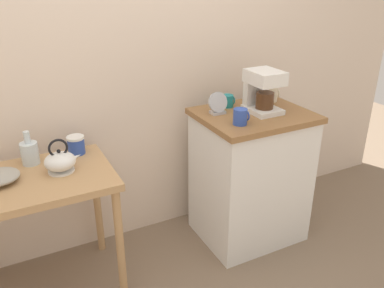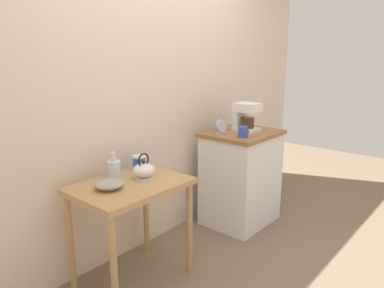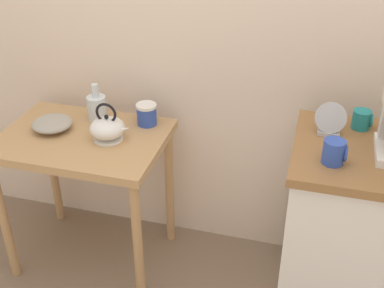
# 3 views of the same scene
# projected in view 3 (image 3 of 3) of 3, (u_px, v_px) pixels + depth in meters

# --- Properties ---
(ground_plane) EXTENTS (8.00, 8.00, 0.00)m
(ground_plane) POSITION_uv_depth(u_px,v_px,m) (199.00, 284.00, 2.48)
(ground_plane) COLOR #7A6651
(wooden_table) EXTENTS (0.76, 0.55, 0.74)m
(wooden_table) POSITION_uv_depth(u_px,v_px,m) (85.00, 156.00, 2.35)
(wooden_table) COLOR tan
(wooden_table) RESTS_ON ground_plane
(kitchen_counter) EXTENTS (0.68, 0.56, 0.89)m
(kitchen_counter) POSITION_uv_depth(u_px,v_px,m) (364.00, 241.00, 2.10)
(kitchen_counter) COLOR white
(kitchen_counter) RESTS_ON ground_plane
(bowl_stoneware) EXTENTS (0.19, 0.19, 0.06)m
(bowl_stoneware) POSITION_uv_depth(u_px,v_px,m) (52.00, 124.00, 2.33)
(bowl_stoneware) COLOR #9E998C
(bowl_stoneware) RESTS_ON wooden_table
(teakettle) EXTENTS (0.19, 0.16, 0.18)m
(teakettle) POSITION_uv_depth(u_px,v_px,m) (108.00, 128.00, 2.24)
(teakettle) COLOR white
(teakettle) RESTS_ON wooden_table
(glass_carafe_vase) EXTENTS (0.09, 0.09, 0.19)m
(glass_carafe_vase) POSITION_uv_depth(u_px,v_px,m) (97.00, 107.00, 2.40)
(glass_carafe_vase) COLOR silver
(glass_carafe_vase) RESTS_ON wooden_table
(canister_enamel) EXTENTS (0.10, 0.10, 0.10)m
(canister_enamel) POSITION_uv_depth(u_px,v_px,m) (147.00, 114.00, 2.37)
(canister_enamel) COLOR #2D4CAD
(canister_enamel) RESTS_ON wooden_table
(mug_blue) EXTENTS (0.09, 0.08, 0.09)m
(mug_blue) POSITION_uv_depth(u_px,v_px,m) (334.00, 152.00, 1.79)
(mug_blue) COLOR #2D4CAD
(mug_blue) RESTS_ON kitchen_counter
(mug_dark_teal) EXTENTS (0.08, 0.07, 0.08)m
(mug_dark_teal) POSITION_uv_depth(u_px,v_px,m) (362.00, 120.00, 2.02)
(mug_dark_teal) COLOR teal
(mug_dark_teal) RESTS_ON kitchen_counter
(table_clock) EXTENTS (0.12, 0.06, 0.14)m
(table_clock) POSITION_uv_depth(u_px,v_px,m) (330.00, 121.00, 1.97)
(table_clock) COLOR #B2B5BA
(table_clock) RESTS_ON kitchen_counter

